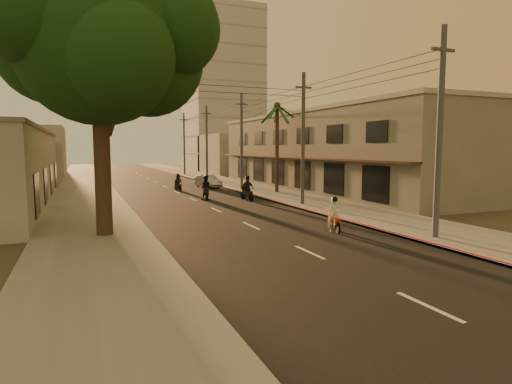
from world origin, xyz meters
TOP-DOWN VIEW (x-y plane):
  - ground at (0.00, 0.00)m, footprint 160.00×160.00m
  - road at (0.00, 20.00)m, footprint 10.00×140.00m
  - sidewalk_right at (7.50, 20.00)m, footprint 5.00×140.00m
  - sidewalk_left at (-7.50, 20.00)m, footprint 5.00×140.00m
  - curb_stripe at (5.10, 15.00)m, footprint 0.20×60.00m
  - shophouse_row at (13.95, 18.00)m, footprint 8.80×34.20m
  - distant_tower at (16.00, 56.00)m, footprint 12.10×12.10m
  - broadleaf_tree at (-6.61, 2.14)m, footprint 9.60×8.70m
  - palm_tree at (8.00, 16.00)m, footprint 5.00×5.00m
  - utility_poles at (6.20, 20.00)m, footprint 1.20×48.26m
  - filler_right at (14.00, 45.00)m, footprint 8.00×14.00m
  - filler_left_near at (-14.00, 34.00)m, footprint 8.00×14.00m
  - filler_left_far at (-14.00, 52.00)m, footprint 8.00×14.00m
  - scooter_red at (3.09, -0.87)m, footprint 0.85×1.69m
  - scooter_mid_a at (0.87, 13.29)m, footprint 1.31×1.93m
  - scooter_mid_b at (3.61, 11.85)m, footprint 1.14×1.94m
  - scooter_far_a at (0.37, 21.18)m, footprint 0.91×1.64m
  - parked_car at (3.80, 23.22)m, footprint 2.59×4.31m

SIDE VIEW (x-z plane):
  - ground at x=0.00m, z-range 0.00..0.00m
  - road at x=0.00m, z-range 0.00..0.02m
  - sidewalk_right at x=7.50m, z-range 0.00..0.12m
  - sidewalk_left at x=-7.50m, z-range 0.00..0.12m
  - curb_stripe at x=5.10m, z-range 0.00..0.20m
  - parked_car at x=3.80m, z-range 0.00..1.28m
  - scooter_far_a at x=0.37m, z-range -0.08..1.54m
  - scooter_red at x=3.09m, z-range -0.09..1.60m
  - scooter_mid_b at x=3.61m, z-range -0.10..1.81m
  - scooter_mid_a at x=0.87m, z-range -0.09..1.87m
  - filler_left_near at x=-14.00m, z-range 0.00..4.40m
  - filler_right at x=14.00m, z-range 0.00..6.00m
  - filler_left_far at x=-14.00m, z-range 0.00..7.00m
  - shophouse_row at x=13.95m, z-range 0.00..7.30m
  - utility_poles at x=6.20m, z-range 2.04..11.04m
  - palm_tree at x=8.00m, z-range 3.05..11.25m
  - broadleaf_tree at x=-6.61m, z-range 2.43..14.53m
  - distant_tower at x=16.00m, z-range 0.00..28.00m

